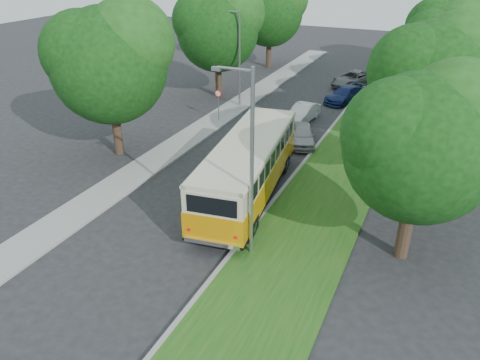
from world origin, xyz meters
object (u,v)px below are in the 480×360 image
at_px(lamppost_near, 250,160).
at_px(lamppost_far, 238,55).
at_px(car_silver, 302,135).
at_px(vintage_bus, 248,170).
at_px(car_blue, 345,95).
at_px(car_white, 303,113).
at_px(car_grey, 353,79).

relative_size(lamppost_near, lamppost_far, 1.07).
relative_size(lamppost_near, car_silver, 2.09).
distance_m(lamppost_far, car_silver, 9.87).
relative_size(lamppost_near, vintage_bus, 0.73).
relative_size(lamppost_near, car_blue, 1.81).
distance_m(car_white, car_blue, 6.37).
distance_m(lamppost_far, car_white, 7.00).
relative_size(car_silver, car_white, 0.97).
bearing_deg(lamppost_near, car_white, 99.98).
relative_size(vintage_bus, car_grey, 2.18).
relative_size(car_silver, car_grey, 0.77).
distance_m(vintage_bus, car_blue, 18.70).
relative_size(vintage_bus, car_blue, 2.46).
xyz_separation_m(lamppost_near, car_grey, (-1.74, 28.43, -3.67)).
bearing_deg(car_blue, car_grey, 116.59).
height_order(vintage_bus, car_grey, vintage_bus).
relative_size(vintage_bus, car_silver, 2.85).
relative_size(lamppost_far, car_blue, 1.69).
distance_m(lamppost_near, car_grey, 28.72).
xyz_separation_m(vintage_bus, car_silver, (0.34, 8.25, -0.97)).
height_order(vintage_bus, car_blue, vintage_bus).
xyz_separation_m(lamppost_far, car_grey, (7.17, 9.93, -3.42)).
distance_m(lamppost_near, vintage_bus, 5.66).
bearing_deg(lamppost_far, vintage_bus, -63.74).
bearing_deg(car_blue, car_white, -85.51).
height_order(lamppost_near, car_blue, lamppost_near).
bearing_deg(lamppost_far, car_white, -13.76).
height_order(lamppost_far, car_blue, lamppost_far).
bearing_deg(vintage_bus, car_blue, 80.09).
bearing_deg(car_white, lamppost_far, 172.58).
xyz_separation_m(car_silver, car_white, (-1.34, 4.29, -0.00)).
relative_size(lamppost_near, car_white, 2.03).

